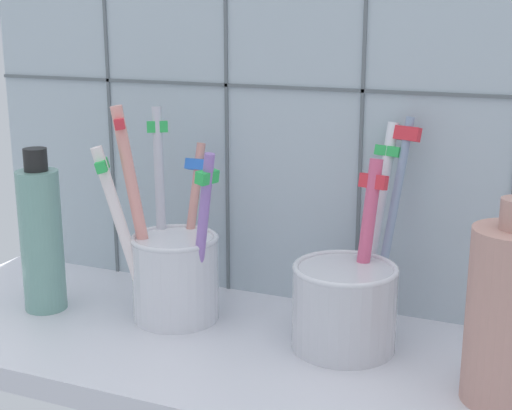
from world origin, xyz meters
TOP-DOWN VIEW (x-y plane):
  - counter_slab at (0.00, 0.00)cm, footprint 64.00×22.00cm
  - tile_wall_back at (0.00, 12.00)cm, footprint 64.00×2.20cm
  - toothbrush_cup_left at (-7.89, 2.74)cm, footprint 10.63×10.80cm
  - toothbrush_cup_right at (7.80, 3.10)cm, footprint 8.48×11.65cm
  - ceramic_vase at (20.33, -1.02)cm, footprint 5.82×5.82cm
  - soap_bottle at (-19.73, -0.38)cm, footprint 3.77×3.77cm

SIDE VIEW (x-z plane):
  - counter_slab at x=0.00cm, z-range 0.00..2.00cm
  - toothbrush_cup_right at x=7.80cm, z-range -2.98..15.17cm
  - toothbrush_cup_left at x=-7.89cm, z-range -2.76..16.17cm
  - ceramic_vase at x=20.33cm, z-range 1.16..15.73cm
  - soap_bottle at x=-19.73cm, z-range 1.33..16.20cm
  - tile_wall_back at x=0.00cm, z-range 0.00..45.00cm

